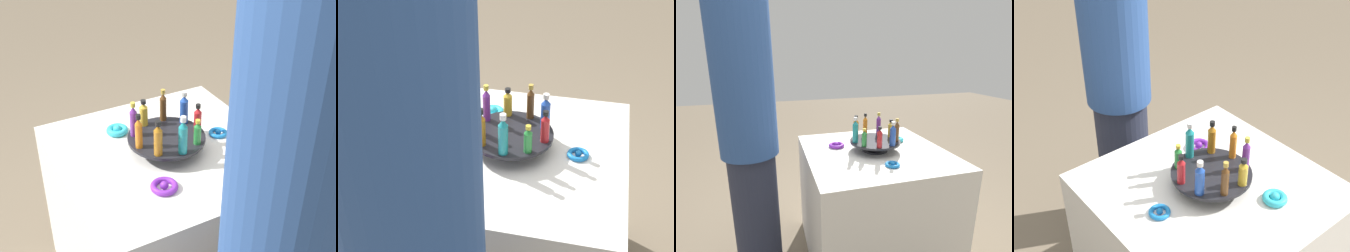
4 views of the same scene
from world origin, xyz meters
The scene contains 14 objects.
party_table centered at (0.00, 0.00, 0.36)m, with size 0.83×0.83×0.72m.
display_stand centered at (0.00, 0.00, 0.76)m, with size 0.30×0.30×0.06m.
bottle_brown centered at (-0.05, -0.12, 0.85)m, with size 0.03×0.03×0.14m.
bottle_gold centered at (0.04, -0.12, 0.83)m, with size 0.03×0.03×0.11m.
bottle_purple centered at (0.11, -0.07, 0.85)m, with size 0.03×0.03×0.14m.
bottle_orange centered at (0.12, 0.02, 0.85)m, with size 0.03×0.03×0.14m.
bottle_amber centered at (0.08, 0.09, 0.85)m, with size 0.03×0.03×0.14m.
bottle_teal centered at (0.00, 0.13, 0.85)m, with size 0.03×0.03×0.15m.
bottle_green centered at (-0.08, 0.10, 0.83)m, with size 0.03×0.03×0.10m.
bottle_red centered at (-0.12, 0.03, 0.84)m, with size 0.03×0.03×0.12m.
bottle_blue centered at (-0.11, -0.06, 0.85)m, with size 0.03×0.03×0.14m.
ribbon_bow_purple centered at (0.12, 0.21, 0.73)m, with size 0.10×0.10×0.03m.
ribbon_bow_blue centered at (-0.24, 0.00, 0.73)m, with size 0.08×0.08×0.02m.
ribbon_bow_teal centered at (0.12, -0.21, 0.73)m, with size 0.09×0.09×0.04m.
Camera 2 is at (-0.29, 1.35, 1.69)m, focal length 50.00 mm.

